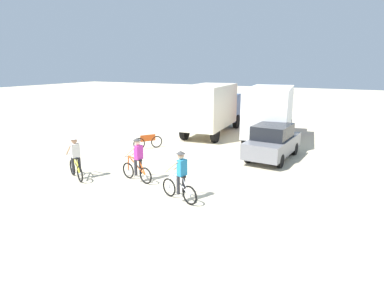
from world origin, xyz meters
name	(u,v)px	position (x,y,z in m)	size (l,w,h in m)	color
ground_plane	(156,196)	(0.00, 0.00, 0.00)	(120.00, 120.00, 0.00)	beige
box_truck_cream_rv	(212,107)	(-2.64, 10.91, 1.87)	(2.92, 6.92, 3.35)	beige
box_truck_avon_van	(270,111)	(1.40, 10.59, 1.87)	(3.18, 6.99, 3.35)	white
sedan_parked	(273,142)	(2.54, 6.79, 0.88)	(2.05, 4.31, 1.76)	slate
cyclist_orange_shirt	(75,159)	(-3.95, 0.06, 0.85)	(1.56, 0.88, 1.82)	black
cyclist_cowboy_hat	(137,161)	(-1.52, 1.00, 0.85)	(1.71, 0.56, 1.82)	black
cyclist_near_camera	(180,178)	(0.98, 0.07, 0.85)	(1.67, 0.68, 1.82)	black
bicycle_spare	(148,142)	(-4.19, 5.57, 0.40)	(1.03, 1.46, 0.97)	black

